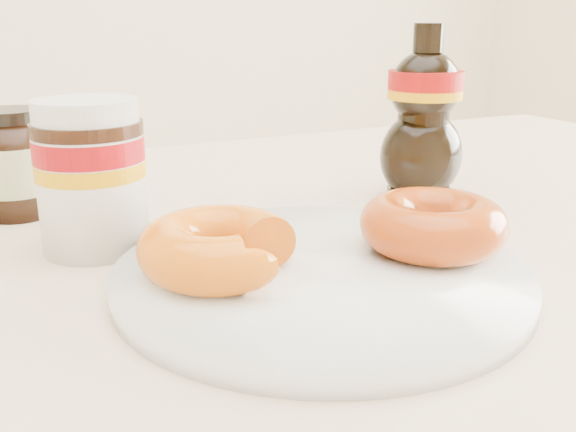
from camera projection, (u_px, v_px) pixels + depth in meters
name	position (u px, v px, depth m)	size (l,w,h in m)	color
dining_table	(310.00, 337.00, 0.54)	(1.40, 0.90, 0.75)	beige
plate	(321.00, 274.00, 0.44)	(0.28, 0.28, 0.01)	white
donut_bitten	(218.00, 247.00, 0.42)	(0.11, 0.11, 0.04)	#E8510D
donut_whole	(433.00, 224.00, 0.46)	(0.11, 0.11, 0.04)	#A2340A
nutella_jar	(91.00, 170.00, 0.49)	(0.08, 0.08, 0.12)	white
syrup_bottle	(424.00, 112.00, 0.64)	(0.09, 0.07, 0.17)	black
dark_jar	(14.00, 165.00, 0.58)	(0.06, 0.06, 0.10)	black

